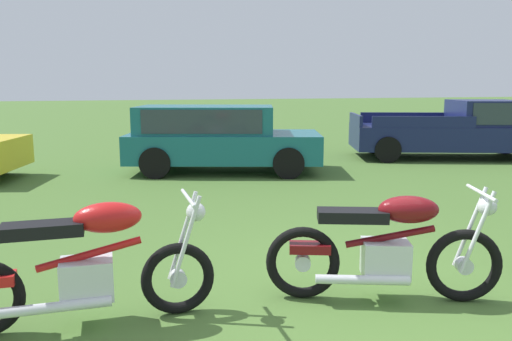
{
  "coord_description": "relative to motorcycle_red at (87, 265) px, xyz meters",
  "views": [
    {
      "loc": [
        -2.32,
        -3.96,
        1.89
      ],
      "look_at": [
        -0.48,
        2.13,
        0.82
      ],
      "focal_mm": 36.08,
      "sensor_mm": 36.0,
      "label": 1
    }
  ],
  "objects": [
    {
      "name": "pickup_truck_navy",
      "position": [
        9.03,
        7.06,
        0.26
      ],
      "size": [
        5.28,
        3.34,
        1.49
      ],
      "rotation": [
        0.0,
        0.0,
        -0.33
      ],
      "color": "#161E4C",
      "rests_on": "ground"
    },
    {
      "name": "motorcycle_red",
      "position": [
        0.0,
        0.0,
        0.0
      ],
      "size": [
        2.08,
        0.64,
        1.02
      ],
      "rotation": [
        0.0,
        0.0,
        -0.01
      ],
      "color": "black",
      "rests_on": "ground"
    },
    {
      "name": "motorcycle_maroon",
      "position": [
        2.5,
        -0.26,
        -0.01
      ],
      "size": [
        1.97,
        0.97,
        1.02
      ],
      "rotation": [
        0.0,
        0.0,
        -0.35
      ],
      "color": "black",
      "rests_on": "ground"
    },
    {
      "name": "car_teal",
      "position": [
        2.53,
        6.85,
        0.34
      ],
      "size": [
        4.45,
        2.95,
        1.43
      ],
      "rotation": [
        0.0,
        0.0,
        -0.3
      ],
      "color": "#19606B",
      "rests_on": "ground"
    },
    {
      "name": "ground_plane",
      "position": [
        2.47,
        -0.11,
        -0.49
      ],
      "size": [
        120.0,
        120.0,
        0.0
      ],
      "primitive_type": "plane",
      "color": "#476B2D"
    }
  ]
}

